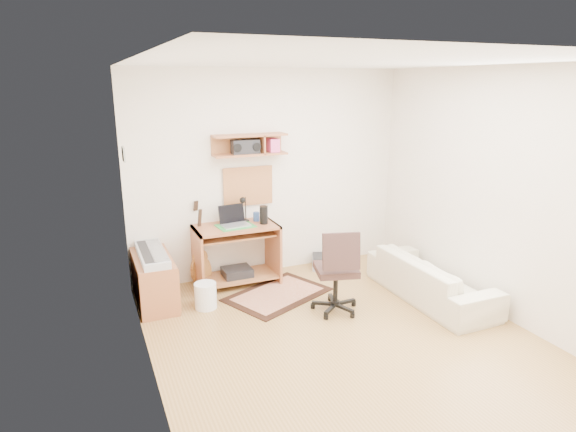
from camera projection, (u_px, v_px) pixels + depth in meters
name	position (u px, v px, depth m)	size (l,w,h in m)	color
floor	(344.00, 339.00, 4.80)	(3.60, 4.00, 0.01)	#A57C45
ceiling	(353.00, 61.00, 4.11)	(3.60, 4.00, 0.01)	white
back_wall	(270.00, 174.00, 6.23)	(3.60, 0.01, 2.60)	white
left_wall	(144.00, 234.00, 3.77)	(0.01, 4.00, 2.60)	white
right_wall	(498.00, 194.00, 5.14)	(0.01, 4.00, 2.60)	white
wall_shelf	(250.00, 145.00, 5.90)	(0.90, 0.25, 0.26)	#A9623B
cork_board	(248.00, 186.00, 6.13)	(0.64, 0.03, 0.49)	tan
wall_photo	(124.00, 154.00, 5.00)	(0.02, 0.20, 0.15)	#4C8CBF
desk	(237.00, 255.00, 6.02)	(1.00, 0.55, 0.75)	#A9623B
laptop	(235.00, 216.00, 5.87)	(0.33, 0.33, 0.25)	silver
speaker	(264.00, 215.00, 5.98)	(0.10, 0.10, 0.22)	black
desk_lamp	(246.00, 209.00, 6.07)	(0.11, 0.11, 0.32)	black
pencil_cup	(256.00, 217.00, 6.11)	(0.08, 0.08, 0.11)	#2E4B8A
boombox	(245.00, 147.00, 5.88)	(0.33, 0.15, 0.17)	black
rug	(278.00, 294.00, 5.78)	(1.16, 0.77, 0.02)	#D4B48E
task_chair	(336.00, 269.00, 5.27)	(0.49, 0.49, 0.96)	#33211E
cabinet	(154.00, 280.00, 5.51)	(0.40, 0.90, 0.55)	#A9623B
music_keyboard	(152.00, 254.00, 5.42)	(0.28, 0.89, 0.08)	#B2B5BA
guitar	(200.00, 244.00, 5.94)	(0.28, 0.18, 1.05)	#B87738
waste_basket	(206.00, 296.00, 5.42)	(0.24, 0.24, 0.29)	white
printer	(328.00, 261.00, 6.62)	(0.42, 0.33, 0.16)	#A5A8AA
sofa	(431.00, 271.00, 5.62)	(1.69, 0.49, 0.66)	beige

